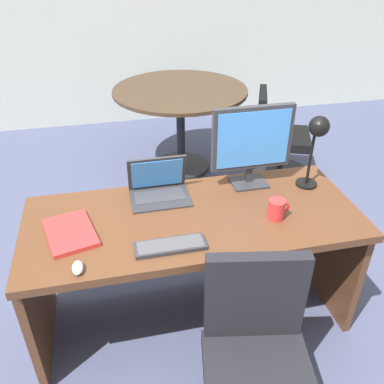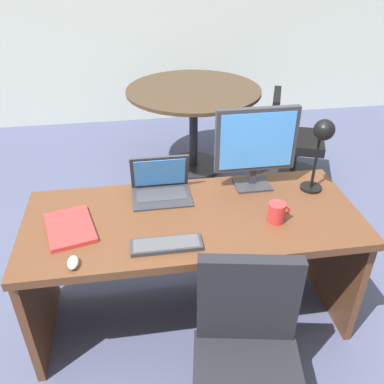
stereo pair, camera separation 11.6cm
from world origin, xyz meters
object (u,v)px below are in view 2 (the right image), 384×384
desk (192,240)px  desk_lamp (322,140)px  monitor (256,143)px  laptop (161,183)px  keyboard (166,245)px  meeting_table (194,109)px  office_chair (246,375)px  book (70,228)px  meeting_chair_near (290,146)px  mouse (73,263)px  coffee_mug (277,212)px

desk → desk_lamp: bearing=7.1°
monitor → laptop: (-0.52, -0.00, -0.20)m
laptop → monitor: bearing=0.1°
keyboard → meeting_table: 2.10m
office_chair → desk: bearing=100.6°
laptop → book: laptop is taller
laptop → meeting_chair_near: size_ratio=0.40×
mouse → office_chair: 0.90m
mouse → meeting_chair_near: bearing=46.6°
desk_lamp → office_chair: (-0.57, -0.79, -0.71)m
monitor → book: size_ratio=1.34×
monitor → keyboard: 0.76m
mouse → laptop: bearing=51.1°
desk → desk_lamp: (0.70, 0.09, 0.51)m
desk → monitor: bearing=27.1°
monitor → office_chair: monitor is taller
book → meeting_table: bearing=64.0°
desk_lamp → meeting_chair_near: size_ratio=0.53×
keyboard → book: (-0.45, 0.20, -0.00)m
desk_lamp → monitor: bearing=161.2°
laptop → meeting_table: bearing=74.7°
meeting_chair_near → office_chair: bearing=-114.7°
laptop → office_chair: bearing=-73.0°
meeting_chair_near → keyboard: bearing=-126.6°
desk_lamp → book: bearing=-173.2°
desk_lamp → meeting_chair_near: (0.43, 1.38, -0.73)m
keyboard → mouse: 0.42m
monitor → coffee_mug: bearing=-86.2°
meeting_table → monitor: bearing=-86.7°
desk → office_chair: size_ratio=1.99×
monitor → meeting_table: bearing=93.3°
desk → meeting_table: bearing=80.8°
coffee_mug → meeting_table: coffee_mug is taller
keyboard → meeting_table: bearing=77.6°
mouse → meeting_table: meeting_table is taller
monitor → book: 1.06m
desk_lamp → office_chair: desk_lamp is taller
laptop → meeting_chair_near: 1.86m
laptop → book: bearing=-150.6°
desk_lamp → meeting_table: desk_lamp is taller
monitor → meeting_chair_near: monitor is taller
monitor → laptop: 0.56m
mouse → desk_lamp: desk_lamp is taller
mouse → desk_lamp: bearing=18.4°
keyboard → mouse: mouse is taller
mouse → monitor: bearing=29.2°
desk → book: (-0.61, -0.07, 0.21)m
book → coffee_mug: coffee_mug is taller
office_chair → meeting_chair_near: 2.38m
laptop → desk_lamp: (0.84, -0.11, 0.25)m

